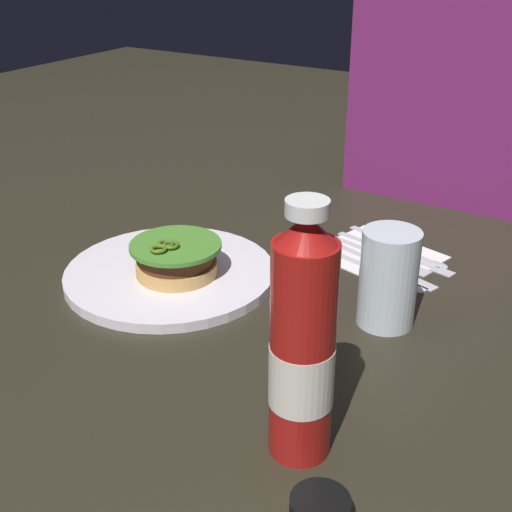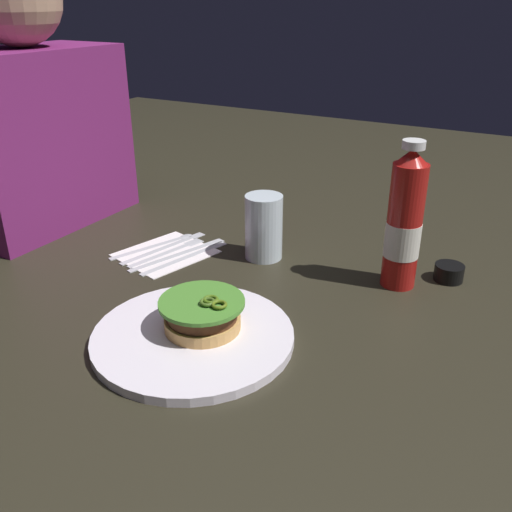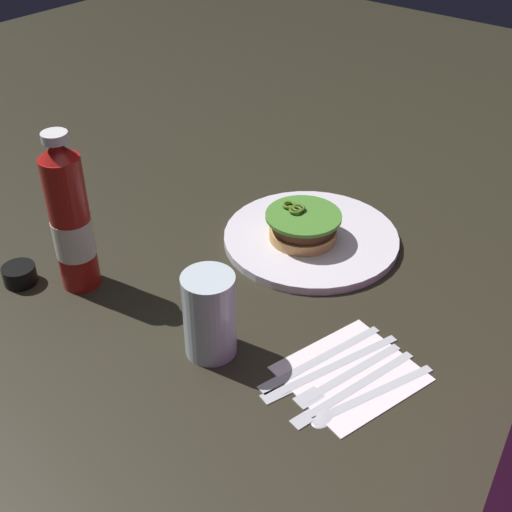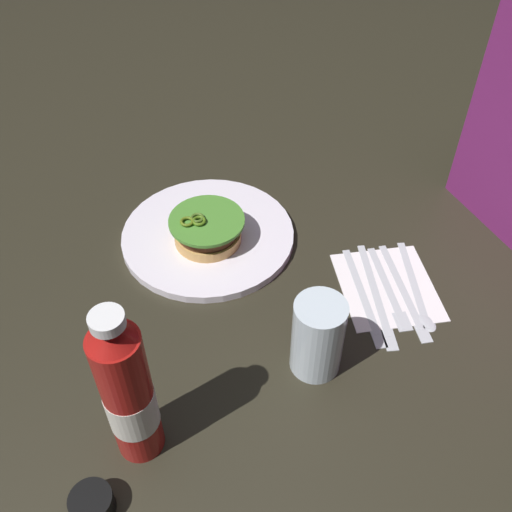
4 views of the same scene
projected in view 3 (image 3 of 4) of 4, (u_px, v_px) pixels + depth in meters
ground_plane at (258, 269)px, 1.06m from camera, size 3.00×3.00×0.00m
dinner_plate at (311, 238)px, 1.12m from camera, size 0.29×0.29×0.01m
burger_sandwich at (303, 226)px, 1.09m from camera, size 0.13×0.13×0.05m
ketchup_bottle at (71, 221)px, 0.96m from camera, size 0.06×0.06×0.25m
water_glass at (210, 315)px, 0.87m from camera, size 0.07×0.07×0.12m
condiment_cup at (20, 275)px, 1.02m from camera, size 0.05×0.05×0.03m
napkin at (351, 373)px, 0.87m from camera, size 0.20×0.18×0.00m
butter_knife at (314, 360)px, 0.88m from camera, size 0.20×0.07×0.00m
steak_knife at (323, 370)px, 0.87m from camera, size 0.21×0.08×0.00m
fork_utensil at (341, 377)px, 0.86m from camera, size 0.18×0.06×0.00m
table_knife at (348, 390)px, 0.84m from camera, size 0.20×0.06×0.00m
spoon_utensil at (356, 400)px, 0.83m from camera, size 0.18×0.08×0.00m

